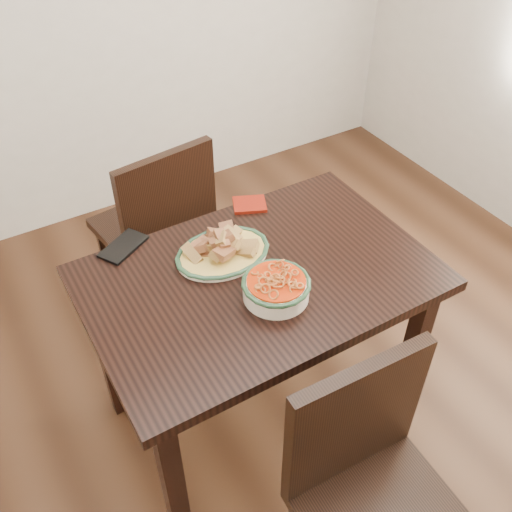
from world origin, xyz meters
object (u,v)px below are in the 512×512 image
chair_near (371,485)px  fish_plate (222,245)px  noodle_bowl (276,286)px  dining_table (259,298)px  smartphone (123,246)px  chair_far (159,224)px

chair_near → fish_plate: (-0.03, 0.79, 0.30)m
chair_near → noodle_bowl: 0.61m
dining_table → smartphone: size_ratio=6.60×
dining_table → smartphone: 0.49m
dining_table → chair_far: chair_far is taller
noodle_bowl → smartphone: noodle_bowl is taller
chair_far → noodle_bowl: bearing=86.4°
chair_near → chair_far: bearing=93.9°
smartphone → fish_plate: bearing=-67.5°
dining_table → chair_near: size_ratio=1.24×
dining_table → chair_far: (-0.07, 0.71, -0.14)m
chair_far → smartphone: chair_far is taller
fish_plate → smartphone: size_ratio=1.90×
chair_far → fish_plate: 0.64m
fish_plate → noodle_bowl: size_ratio=1.49×
noodle_bowl → chair_far: bearing=94.2°
chair_near → noodle_bowl: (0.02, 0.54, 0.29)m
chair_far → noodle_bowl: 0.87m
dining_table → chair_far: bearing=95.5°
chair_far → chair_near: size_ratio=1.00×
dining_table → chair_near: chair_near is taller
chair_far → smartphone: (-0.26, -0.37, 0.26)m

